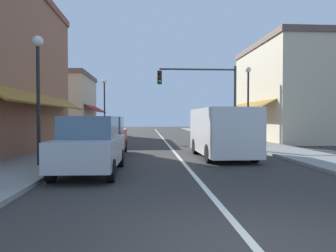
{
  "coord_description": "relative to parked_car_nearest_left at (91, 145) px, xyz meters",
  "views": [
    {
      "loc": [
        -1.46,
        -4.06,
        1.73
      ],
      "look_at": [
        -0.23,
        13.41,
        1.28
      ],
      "focal_mm": 34.75,
      "sensor_mm": 36.0,
      "label": 1
    }
  ],
  "objects": [
    {
      "name": "storefront_right_block",
      "position": [
        12.75,
        13.98,
        2.78
      ],
      "size": [
        6.96,
        10.2,
        7.32
      ],
      "color": "beige",
      "rests_on": "ground"
    },
    {
      "name": "traffic_signal_mast_arm",
      "position": [
        5.94,
        12.15,
        2.79
      ],
      "size": [
        5.52,
        0.5,
        5.31
      ],
      "color": "#333333",
      "rests_on": "ground"
    },
    {
      "name": "lane_center_stripe",
      "position": [
        3.13,
        11.98,
        -0.88
      ],
      "size": [
        0.14,
        52.0,
        0.01
      ],
      "primitive_type": "cube",
      "color": "silver",
      "rests_on": "ground"
    },
    {
      "name": "parked_car_second_left",
      "position": [
        -0.13,
        4.79,
        0.0
      ],
      "size": [
        1.79,
        4.1,
        1.77
      ],
      "rotation": [
        0.0,
        0.0,
        0.0
      ],
      "color": "maroon",
      "rests_on": "ground"
    },
    {
      "name": "street_lamp_left_near",
      "position": [
        -1.94,
        1.21,
        2.17
      ],
      "size": [
        0.36,
        0.36,
        4.49
      ],
      "color": "black",
      "rests_on": "ground"
    },
    {
      "name": "sidewalk_right",
      "position": [
        8.63,
        11.98,
        -0.82
      ],
      "size": [
        2.6,
        56.0,
        0.12
      ],
      "primitive_type": "cube",
      "color": "gray",
      "rests_on": "ground"
    },
    {
      "name": "van_in_lane",
      "position": [
        4.96,
        3.68,
        0.27
      ],
      "size": [
        2.05,
        5.2,
        2.12
      ],
      "rotation": [
        0.0,
        0.0,
        0.01
      ],
      "color": "silver",
      "rests_on": "ground"
    },
    {
      "name": "sidewalk_left",
      "position": [
        -2.37,
        11.98,
        -0.82
      ],
      "size": [
        2.6,
        56.0,
        0.12
      ],
      "primitive_type": "cube",
      "color": "gray",
      "rests_on": "ground"
    },
    {
      "name": "street_lamp_left_far",
      "position": [
        -1.82,
        18.17,
        2.48
      ],
      "size": [
        0.36,
        0.36,
        5.02
      ],
      "color": "black",
      "rests_on": "ground"
    },
    {
      "name": "storefront_far_left",
      "position": [
        -6.6,
        21.98,
        2.09
      ],
      "size": [
        7.2,
        8.2,
        5.92
      ],
      "color": "#BCAD8E",
      "rests_on": "ground"
    },
    {
      "name": "ground_plane",
      "position": [
        3.13,
        11.98,
        -0.88
      ],
      "size": [
        80.0,
        80.0,
        0.0
      ],
      "primitive_type": "plane",
      "color": "#33302D"
    },
    {
      "name": "street_lamp_right_mid",
      "position": [
        8.18,
        10.08,
        2.43
      ],
      "size": [
        0.36,
        0.36,
        4.93
      ],
      "color": "black",
      "rests_on": "ground"
    },
    {
      "name": "parked_car_nearest_left",
      "position": [
        0.0,
        0.0,
        0.0
      ],
      "size": [
        1.85,
        4.13,
        1.77
      ],
      "rotation": [
        0.0,
        0.0,
        -0.02
      ],
      "color": "#B7BABF",
      "rests_on": "ground"
    }
  ]
}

